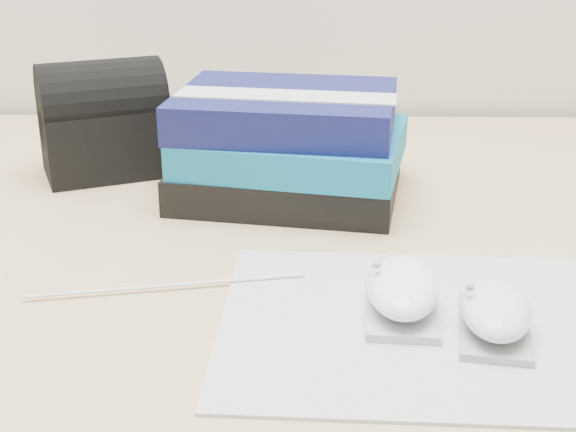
{
  "coord_description": "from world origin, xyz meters",
  "views": [
    {
      "loc": [
        -0.06,
        0.77,
        1.06
      ],
      "look_at": [
        -0.07,
        1.47,
        0.77
      ],
      "focal_mm": 50.0,
      "sensor_mm": 36.0,
      "label": 1
    }
  ],
  "objects_px": {
    "mouse_front": "(496,311)",
    "book_stack": "(289,145)",
    "mouse_rear": "(402,290)",
    "pouch": "(103,119)",
    "desk": "(347,365)"
  },
  "relations": [
    {
      "from": "mouse_front",
      "to": "book_stack",
      "type": "distance_m",
      "value": 0.36
    },
    {
      "from": "mouse_rear",
      "to": "book_stack",
      "type": "height_order",
      "value": "book_stack"
    },
    {
      "from": "book_stack",
      "to": "pouch",
      "type": "height_order",
      "value": "pouch"
    },
    {
      "from": "mouse_rear",
      "to": "pouch",
      "type": "height_order",
      "value": "pouch"
    },
    {
      "from": "mouse_rear",
      "to": "pouch",
      "type": "relative_size",
      "value": 0.65
    },
    {
      "from": "mouse_rear",
      "to": "mouse_front",
      "type": "xyz_separation_m",
      "value": [
        0.07,
        -0.03,
        -0.0
      ]
    },
    {
      "from": "book_stack",
      "to": "mouse_front",
      "type": "bearing_deg",
      "value": -61.91
    },
    {
      "from": "mouse_rear",
      "to": "pouch",
      "type": "distance_m",
      "value": 0.48
    },
    {
      "from": "desk",
      "to": "book_stack",
      "type": "height_order",
      "value": "book_stack"
    },
    {
      "from": "pouch",
      "to": "book_stack",
      "type": "bearing_deg",
      "value": -17.75
    },
    {
      "from": "desk",
      "to": "pouch",
      "type": "xyz_separation_m",
      "value": [
        -0.3,
        0.07,
        0.3
      ]
    },
    {
      "from": "desk",
      "to": "book_stack",
      "type": "bearing_deg",
      "value": -174.57
    },
    {
      "from": "mouse_front",
      "to": "book_stack",
      "type": "xyz_separation_m",
      "value": [
        -0.17,
        0.31,
        0.04
      ]
    },
    {
      "from": "mouse_rear",
      "to": "desk",
      "type": "bearing_deg",
      "value": 94.75
    },
    {
      "from": "mouse_front",
      "to": "pouch",
      "type": "xyz_separation_m",
      "value": [
        -0.39,
        0.39,
        0.05
      ]
    }
  ]
}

